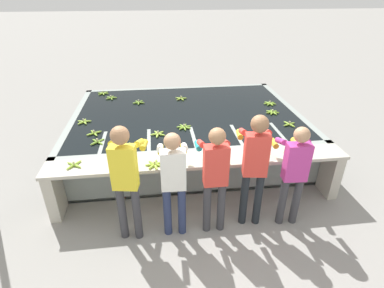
# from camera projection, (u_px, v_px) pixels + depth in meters

# --- Properties ---
(ground_plane) EXTENTS (80.00, 80.00, 0.00)m
(ground_plane) POSITION_uv_depth(u_px,v_px,m) (201.00, 212.00, 4.67)
(ground_plane) COLOR gray
(ground_plane) RESTS_ON ground
(wash_tank) EXTENTS (4.56, 3.35, 0.82)m
(wash_tank) POSITION_uv_depth(u_px,v_px,m) (186.00, 130.00, 6.32)
(wash_tank) COLOR gray
(wash_tank) RESTS_ON ground
(work_ledge) EXTENTS (4.56, 0.45, 0.82)m
(work_ledge) POSITION_uv_depth(u_px,v_px,m) (200.00, 172.00, 4.59)
(work_ledge) COLOR #B7B2A3
(work_ledge) RESTS_ON ground
(worker_0) EXTENTS (0.48, 0.74, 1.70)m
(worker_0) POSITION_uv_depth(u_px,v_px,m) (125.00, 174.00, 3.77)
(worker_0) COLOR #38383D
(worker_0) RESTS_ON ground
(worker_1) EXTENTS (0.42, 0.71, 1.58)m
(worker_1) POSITION_uv_depth(u_px,v_px,m) (173.00, 176.00, 3.88)
(worker_1) COLOR navy
(worker_1) RESTS_ON ground
(worker_2) EXTENTS (0.40, 0.71, 1.61)m
(worker_2) POSITION_uv_depth(u_px,v_px,m) (215.00, 172.00, 3.93)
(worker_2) COLOR #38383D
(worker_2) RESTS_ON ground
(worker_3) EXTENTS (0.47, 0.74, 1.72)m
(worker_3) POSITION_uv_depth(u_px,v_px,m) (255.00, 161.00, 4.01)
(worker_3) COLOR #1E2328
(worker_3) RESTS_ON ground
(worker_4) EXTENTS (0.44, 0.72, 1.55)m
(worker_4) POSITION_uv_depth(u_px,v_px,m) (294.00, 168.00, 4.08)
(worker_4) COLOR #38383D
(worker_4) RESTS_ON ground
(banana_bunch_floating_0) EXTENTS (0.28, 0.28, 0.08)m
(banana_bunch_floating_0) POSITION_uv_depth(u_px,v_px,m) (270.00, 103.00, 6.52)
(banana_bunch_floating_0) COLOR #7FAD33
(banana_bunch_floating_0) RESTS_ON wash_tank
(banana_bunch_floating_1) EXTENTS (0.23, 0.23, 0.08)m
(banana_bunch_floating_1) POSITION_uv_depth(u_px,v_px,m) (97.00, 142.00, 4.93)
(banana_bunch_floating_1) COLOR #75A333
(banana_bunch_floating_1) RESTS_ON wash_tank
(banana_bunch_floating_2) EXTENTS (0.28, 0.27, 0.08)m
(banana_bunch_floating_2) POSITION_uv_depth(u_px,v_px,m) (84.00, 122.00, 5.65)
(banana_bunch_floating_2) COLOR #9EC642
(banana_bunch_floating_2) RESTS_ON wash_tank
(banana_bunch_floating_3) EXTENTS (0.28, 0.27, 0.08)m
(banana_bunch_floating_3) POSITION_uv_depth(u_px,v_px,m) (139.00, 102.00, 6.57)
(banana_bunch_floating_3) COLOR #75A333
(banana_bunch_floating_3) RESTS_ON wash_tank
(banana_bunch_floating_4) EXTENTS (0.28, 0.28, 0.08)m
(banana_bunch_floating_4) POSITION_uv_depth(u_px,v_px,m) (184.00, 127.00, 5.44)
(banana_bunch_floating_4) COLOR #75A333
(banana_bunch_floating_4) RESTS_ON wash_tank
(banana_bunch_floating_5) EXTENTS (0.28, 0.28, 0.08)m
(banana_bunch_floating_5) POSITION_uv_depth(u_px,v_px,m) (103.00, 93.00, 7.12)
(banana_bunch_floating_5) COLOR #7FAD33
(banana_bunch_floating_5) RESTS_ON wash_tank
(banana_bunch_floating_6) EXTENTS (0.27, 0.28, 0.08)m
(banana_bunch_floating_6) POSITION_uv_depth(u_px,v_px,m) (181.00, 98.00, 6.80)
(banana_bunch_floating_6) COLOR #93BC3D
(banana_bunch_floating_6) RESTS_ON wash_tank
(banana_bunch_floating_7) EXTENTS (0.27, 0.28, 0.08)m
(banana_bunch_floating_7) POSITION_uv_depth(u_px,v_px,m) (158.00, 134.00, 5.19)
(banana_bunch_floating_7) COLOR #9EC642
(banana_bunch_floating_7) RESTS_ON wash_tank
(banana_bunch_floating_8) EXTENTS (0.27, 0.27, 0.08)m
(banana_bunch_floating_8) POSITION_uv_depth(u_px,v_px,m) (289.00, 124.00, 5.55)
(banana_bunch_floating_8) COLOR #8CB738
(banana_bunch_floating_8) RESTS_ON wash_tank
(banana_bunch_floating_9) EXTENTS (0.26, 0.26, 0.08)m
(banana_bunch_floating_9) POSITION_uv_depth(u_px,v_px,m) (94.00, 133.00, 5.22)
(banana_bunch_floating_9) COLOR #8CB738
(banana_bunch_floating_9) RESTS_ON wash_tank
(banana_bunch_floating_10) EXTENTS (0.28, 0.28, 0.08)m
(banana_bunch_floating_10) POSITION_uv_depth(u_px,v_px,m) (272.00, 112.00, 6.07)
(banana_bunch_floating_10) COLOR #7FAD33
(banana_bunch_floating_10) RESTS_ON wash_tank
(banana_bunch_floating_11) EXTENTS (0.28, 0.28, 0.08)m
(banana_bunch_floating_11) POSITION_uv_depth(u_px,v_px,m) (128.00, 147.00, 4.79)
(banana_bunch_floating_11) COLOR #9EC642
(banana_bunch_floating_11) RESTS_ON wash_tank
(banana_bunch_floating_12) EXTENTS (0.27, 0.28, 0.08)m
(banana_bunch_floating_12) POSITION_uv_depth(u_px,v_px,m) (111.00, 98.00, 6.84)
(banana_bunch_floating_12) COLOR #75A333
(banana_bunch_floating_12) RESTS_ON wash_tank
(banana_bunch_ledge_0) EXTENTS (0.25, 0.25, 0.08)m
(banana_bunch_ledge_0) POSITION_uv_depth(u_px,v_px,m) (74.00, 165.00, 4.30)
(banana_bunch_ledge_0) COLOR #93BC3D
(banana_bunch_ledge_0) RESTS_ON work_ledge
(banana_bunch_ledge_1) EXTENTS (0.27, 0.28, 0.08)m
(banana_bunch_ledge_1) POSITION_uv_depth(u_px,v_px,m) (155.00, 165.00, 4.31)
(banana_bunch_ledge_1) COLOR #93BC3D
(banana_bunch_ledge_1) RESTS_ON work_ledge
(banana_bunch_ledge_2) EXTENTS (0.28, 0.28, 0.08)m
(banana_bunch_ledge_2) POSITION_uv_depth(u_px,v_px,m) (293.00, 153.00, 4.60)
(banana_bunch_ledge_2) COLOR #75A333
(banana_bunch_ledge_2) RESTS_ON work_ledge
(knife_0) EXTENTS (0.15, 0.34, 0.02)m
(knife_0) POSITION_uv_depth(u_px,v_px,m) (118.00, 168.00, 4.24)
(knife_0) COLOR silver
(knife_0) RESTS_ON work_ledge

